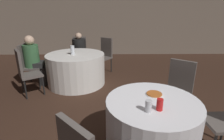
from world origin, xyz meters
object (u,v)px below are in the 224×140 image
chair_far_north (80,51)px  soda_can_silver (148,106)px  table_near (151,129)px  pizza_plate_near (154,94)px  chair_far_northeast (105,52)px  chair_near_northeast (179,87)px  table_far (76,69)px  person_black_shirt (79,52)px  bottle_far (72,50)px  person_green_jacket (35,61)px  chair_far_southwest (25,70)px  chair_far_west (28,62)px  soda_can_red (160,105)px

chair_far_north → soda_can_silver: size_ratio=7.90×
table_near → pizza_plate_near: size_ratio=5.20×
chair_far_northeast → chair_near_northeast: bearing=154.4°
table_far → pizza_plate_near: 2.48m
person_black_shirt → bottle_far: person_black_shirt is taller
table_near → person_green_jacket: bearing=135.1°
table_far → chair_far_southwest: bearing=-145.4°
person_green_jacket → table_far: bearing=90.0°
soda_can_silver → chair_far_west: bearing=133.4°
table_near → soda_can_red: bearing=-85.0°
chair_far_southwest → person_green_jacket: size_ratio=0.83×
chair_far_north → chair_far_southwest: same height
table_far → person_green_jacket: 0.95m
person_green_jacket → pizza_plate_near: bearing=45.6°
pizza_plate_near → bottle_far: bearing=124.0°
chair_far_north → person_green_jacket: 1.40m
soda_can_red → chair_far_southwest: bearing=140.7°
person_green_jacket → soda_can_silver: size_ratio=9.49×
chair_far_northeast → soda_can_silver: bearing=136.1°
soda_can_red → soda_can_silver: bearing=-167.6°
bottle_far → chair_far_northeast: bearing=52.1°
person_black_shirt → table_far: bearing=90.0°
chair_near_northeast → chair_far_north: same height
table_near → chair_far_north: (-1.35, 3.31, 0.20)m
chair_far_northeast → bottle_far: bearing=89.5°
soda_can_red → chair_far_northeast: bearing=100.9°
table_near → chair_far_southwest: 2.71m
table_near → bottle_far: bottle_far is taller
person_black_shirt → person_green_jacket: bearing=44.2°
person_black_shirt → soda_can_silver: (1.24, -3.36, 0.22)m
table_near → soda_can_silver: size_ratio=8.66×
chair_far_northeast → chair_far_southwest: 2.15m
chair_near_northeast → chair_far_west: bearing=12.1°
table_near → chair_near_northeast: 0.97m
pizza_plate_near → soda_can_silver: bearing=-112.5°
chair_far_west → pizza_plate_near: bearing=47.7°
chair_far_north → pizza_plate_near: (1.40, -3.16, 0.17)m
chair_far_north → pizza_plate_near: 3.46m
chair_far_northeast → person_green_jacket: (-1.58, -0.90, 0.02)m
chair_far_southwest → table_near: bearing=18.9°
chair_far_southwest → person_black_shirt: 1.75m
table_near → person_green_jacket: (-2.19, 2.19, 0.22)m
chair_far_west → soda_can_red: (2.38, -2.36, 0.23)m
bottle_far → chair_near_northeast: bearing=-37.0°
chair_far_west → person_black_shirt: bearing=131.1°
chair_far_northeast → person_black_shirt: size_ratio=0.88×
table_near → soda_can_red: soda_can_red is taller
chair_far_west → person_green_jacket: bearing=90.0°
soda_can_red → bottle_far: bottle_far is taller
chair_far_north → table_far: bearing=90.0°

